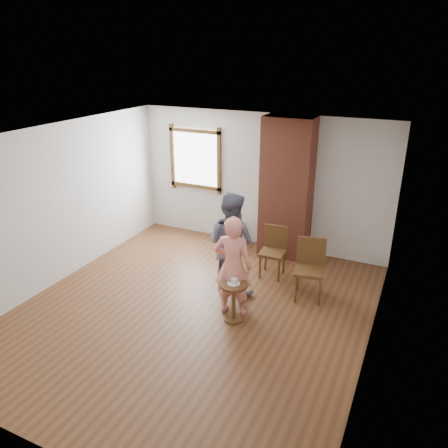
{
  "coord_description": "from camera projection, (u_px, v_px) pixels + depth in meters",
  "views": [
    {
      "loc": [
        2.82,
        -4.85,
        3.67
      ],
      "look_at": [
        0.14,
        0.8,
        1.15
      ],
      "focal_mm": 35.0,
      "sensor_mm": 36.0,
      "label": 1
    }
  ],
  "objects": [
    {
      "name": "room_shell",
      "position": [
        206.0,
        185.0,
        6.41
      ],
      "size": [
        5.04,
        5.52,
        2.62
      ],
      "color": "silver",
      "rests_on": "ground"
    },
    {
      "name": "dark_pot",
      "position": [
        228.0,
        242.0,
        8.75
      ],
      "size": [
        0.16,
        0.16,
        0.13
      ],
      "primitive_type": "cylinder",
      "rotation": [
        0.0,
        0.0,
        -0.2
      ],
      "color": "black",
      "rests_on": "ground"
    },
    {
      "name": "dining_chair_right",
      "position": [
        310.0,
        265.0,
        6.79
      ],
      "size": [
        0.53,
        0.53,
        0.96
      ],
      "rotation": [
        0.0,
        0.0,
        0.21
      ],
      "color": "brown",
      "rests_on": "ground"
    },
    {
      "name": "man",
      "position": [
        231.0,
        243.0,
        6.83
      ],
      "size": [
        0.9,
        0.74,
        1.67
      ],
      "primitive_type": "imported",
      "rotation": [
        0.0,
        0.0,
        3.0
      ],
      "color": "#121833",
      "rests_on": "ground"
    },
    {
      "name": "cake_plate",
      "position": [
        234.0,
        283.0,
        6.13
      ],
      "size": [
        0.18,
        0.18,
        0.01
      ],
      "primitive_type": "cylinder",
      "color": "white",
      "rests_on": "side_table"
    },
    {
      "name": "stoneware_crock",
      "position": [
        233.0,
        235.0,
        8.65
      ],
      "size": [
        0.39,
        0.39,
        0.48
      ],
      "primitive_type": "cylinder",
      "rotation": [
        0.0,
        0.0,
        -0.03
      ],
      "color": "tan",
      "rests_on": "ground"
    },
    {
      "name": "person_pink",
      "position": [
        233.0,
        266.0,
        6.26
      ],
      "size": [
        0.61,
        0.45,
        1.54
      ],
      "primitive_type": "imported",
      "rotation": [
        0.0,
        0.0,
        3.29
      ],
      "color": "#F68B7B",
      "rests_on": "ground"
    },
    {
      "name": "dining_chair_left",
      "position": [
        274.0,
        248.0,
        7.47
      ],
      "size": [
        0.43,
        0.43,
        0.87
      ],
      "rotation": [
        0.0,
        0.0,
        0.06
      ],
      "color": "brown",
      "rests_on": "ground"
    },
    {
      "name": "side_table",
      "position": [
        234.0,
        296.0,
        6.21
      ],
      "size": [
        0.4,
        0.4,
        0.6
      ],
      "color": "brown",
      "rests_on": "ground"
    },
    {
      "name": "cake_slice",
      "position": [
        234.0,
        281.0,
        6.12
      ],
      "size": [
        0.08,
        0.07,
        0.06
      ],
      "primitive_type": "cube",
      "color": "silver",
      "rests_on": "cake_plate"
    },
    {
      "name": "ground",
      "position": [
        193.0,
        311.0,
        6.56
      ],
      "size": [
        5.5,
        5.5,
        0.0
      ],
      "primitive_type": "plane",
      "color": "brown",
      "rests_on": "ground"
    },
    {
      "name": "brick_chimney",
      "position": [
        286.0,
        189.0,
        7.93
      ],
      "size": [
        0.9,
        0.5,
        2.6
      ],
      "primitive_type": "cube",
      "color": "#A14F39",
      "rests_on": "ground"
    }
  ]
}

